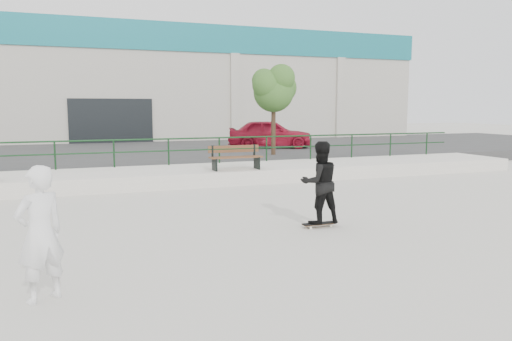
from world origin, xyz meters
name	(u,v)px	position (x,y,z in m)	size (l,w,h in m)	color
ground	(231,264)	(0.00, 0.00, 0.00)	(120.00, 120.00, 0.00)	beige
ledge	(148,177)	(0.00, 9.50, 0.25)	(30.00, 3.00, 0.50)	silver
parking_strip	(122,155)	(0.00, 18.00, 0.25)	(60.00, 14.00, 0.50)	#373737
railing	(142,146)	(0.00, 10.80, 1.24)	(28.00, 0.06, 1.03)	#14371A
commercial_building	(101,82)	(0.00, 31.99, 4.58)	(44.20, 16.33, 8.00)	beige
bench_right	(235,158)	(2.95, 8.64, 0.93)	(1.88, 0.57, 0.86)	#543B1C
tree	(274,87)	(6.37, 13.30, 3.58)	(2.31, 2.05, 4.11)	#473423
red_car	(270,134)	(7.64, 16.89, 1.27)	(1.81, 4.49, 1.53)	#A6142C
skateboard	(319,224)	(2.69, 1.85, 0.07)	(0.78, 0.22, 0.09)	black
standing_skater	(320,183)	(2.69, 1.85, 1.02)	(0.90, 0.70, 1.85)	black
seated_skater	(40,234)	(-2.97, -0.62, 0.96)	(0.70, 0.46, 1.92)	white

